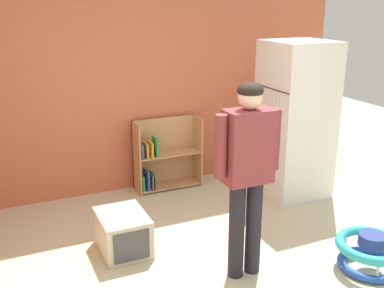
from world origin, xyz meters
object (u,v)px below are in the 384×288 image
Objects in this scene: standing_person at (248,165)px; pet_carrier at (123,233)px; baby_walker at (371,252)px; refrigerator at (295,120)px; bookshelf at (163,158)px.

pet_carrier is at bearing 136.90° from standing_person.
pet_carrier is (-1.84, 1.15, 0.02)m from baby_walker.
refrigerator reaches higher than standing_person.
refrigerator reaches higher than pet_carrier.
baby_walker is (-0.35, -1.62, -0.73)m from refrigerator.
bookshelf is at bearing 88.60° from standing_person.
refrigerator is 1.85m from standing_person.
baby_walker is 1.09× the size of pet_carrier.
pet_carrier is at bearing -124.92° from bookshelf.
bookshelf is at bearing 149.45° from refrigerator.
refrigerator is 2.35m from pet_carrier.
refrigerator is at bearing 42.01° from standing_person.
pet_carrier is at bearing 147.99° from baby_walker.
refrigerator reaches higher than baby_walker.
baby_walker is 2.18m from pet_carrier.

